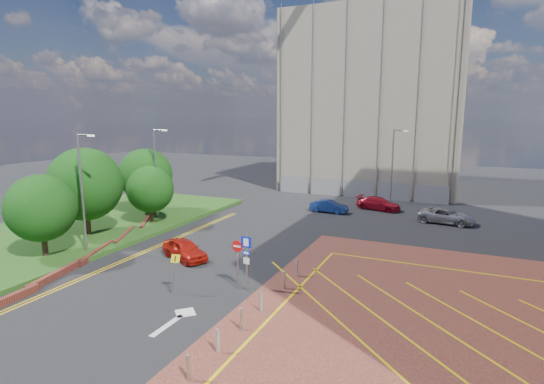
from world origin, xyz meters
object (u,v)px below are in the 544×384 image
Objects in this scene: car_silver_back at (446,216)px; tree_a at (41,208)px; warning_sign at (174,268)px; car_red_left at (185,249)px; lamp_left_near at (82,188)px; tree_c at (150,189)px; car_red_back at (379,203)px; tree_d at (146,175)px; lamp_back at (393,164)px; tree_b at (85,184)px; car_blue_back at (329,206)px; lamp_left_far at (156,169)px; sign_cluster at (243,256)px.

tree_a is at bearing 137.93° from car_silver_back.
warning_sign is 5.70m from car_red_left.
lamp_left_near is (1.58, 2.00, 1.16)m from tree_a.
tree_c is 22.31m from car_red_back.
tree_d is 14.50m from car_red_left.
lamp_back is 5.24m from car_red_back.
warning_sign is (-6.90, -28.98, -2.93)m from lamp_back.
tree_b is (-1.50, 5.00, 0.73)m from tree_a.
lamp_back is at bearing 2.28° from car_red_left.
tree_a is at bearing -128.30° from lamp_left_near.
car_red_back is at bearing 76.29° from warning_sign.
car_silver_back is at bearing 60.45° from warning_sign.
car_red_left is (9.83, -1.10, -3.57)m from tree_b.
lamp_back is at bearing 2.18° from car_red_back.
tree_c is at bearing 134.19° from warning_sign.
tree_b reaches higher than car_blue_back.
car_blue_back is (13.12, 21.18, -2.89)m from tree_a.
car_silver_back is (26.32, 8.31, -3.20)m from tree_d.
lamp_left_far is at bearing 138.21° from car_red_back.
tree_b is at bearing 106.70° from tree_a.
tree_a is 9.62m from car_red_left.
warning_sign is at bearing -48.22° from lamp_left_far.
lamp_left_near is 1.67× the size of car_silver_back.
warning_sign is 0.61× the size of car_blue_back.
sign_cluster is (12.72, -1.02, -2.71)m from lamp_left_near.
sign_cluster is (-3.78, -27.02, -2.41)m from lamp_back.
car_red_back is at bearing 54.54° from tree_a.
tree_d is at bearing 97.13° from tree_b.
lamp_left_near is at bearing 162.74° from warning_sign.
tree_a is 1.22× the size of car_red_back.
lamp_left_far is 18.58m from sign_cluster.
tree_a is 0.68× the size of lamp_left_near.
tree_c is 1.32× the size of car_blue_back.
car_silver_back is (5.74, -6.69, -3.69)m from lamp_back.
warning_sign is at bearing 177.88° from car_blue_back.
tree_c is 26.04m from car_silver_back.
car_red_left is (-2.85, 4.88, -0.76)m from warning_sign.
lamp_left_far is 16.85m from car_blue_back.
car_silver_back reaches higher than car_red_left.
car_red_back is at bearing 40.46° from tree_c.
warning_sign is (12.68, -5.98, -2.81)m from tree_b.
lamp_left_near is 10.56m from warning_sign.
car_red_back is at bearing 82.53° from sign_cluster.
tree_c is 4.30m from tree_d.
lamp_back is 9.56m from car_silver_back.
car_blue_back is 0.83× the size of car_red_back.
lamp_left_near is 1.00× the size of lamp_left_far.
tree_a is at bearing 139.40° from car_red_left.
tree_c is 8.20m from lamp_left_near.
car_silver_back is (6.45, -3.07, 0.02)m from car_red_back.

